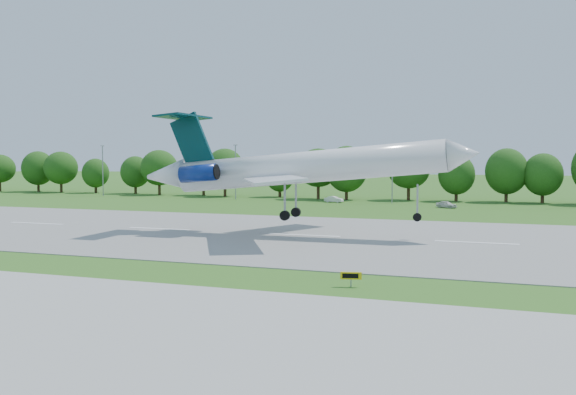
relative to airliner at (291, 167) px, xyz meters
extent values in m
plane|color=#315D18|center=(21.58, -24.89, -8.28)|extent=(600.00, 600.00, 0.00)
cube|color=gray|center=(21.58, 0.11, -8.24)|extent=(400.00, 45.00, 0.08)
cube|color=#ADADA8|center=(21.58, -42.89, -8.24)|extent=(400.00, 23.00, 0.08)
cylinder|color=#382314|center=(-78.42, 67.11, -6.48)|extent=(0.70, 0.70, 3.60)
sphere|color=#1A4010|center=(-78.42, 67.11, -2.08)|extent=(8.40, 8.40, 8.40)
cylinder|color=#382314|center=(-38.42, 67.11, -6.48)|extent=(0.70, 0.70, 3.60)
sphere|color=#1A4010|center=(-38.42, 67.11, -2.08)|extent=(8.40, 8.40, 8.40)
cylinder|color=#382314|center=(1.58, 67.11, -6.48)|extent=(0.70, 0.70, 3.60)
sphere|color=#1A4010|center=(1.58, 67.11, -2.08)|extent=(8.40, 8.40, 8.40)
cylinder|color=gray|center=(-68.42, 57.11, -2.28)|extent=(0.24, 0.24, 12.00)
cube|color=gray|center=(-68.42, 57.11, 3.82)|extent=(0.90, 0.25, 0.18)
cylinder|color=gray|center=(-33.42, 57.11, -2.28)|extent=(0.24, 0.24, 12.00)
cube|color=gray|center=(-33.42, 57.11, 3.82)|extent=(0.90, 0.25, 0.18)
cylinder|color=gray|center=(1.58, 57.11, -2.28)|extent=(0.24, 0.24, 12.00)
cube|color=gray|center=(1.58, 57.11, 3.82)|extent=(0.90, 0.25, 0.18)
cylinder|color=white|center=(2.04, 0.11, 0.01)|extent=(32.77, 5.59, 6.52)
cone|color=white|center=(19.95, 1.11, 1.54)|extent=(3.97, 3.98, 4.06)
cone|color=white|center=(-16.72, -0.93, -1.15)|extent=(5.69, 4.08, 4.21)
cube|color=white|center=(0.52, -7.54, -1.23)|extent=(11.40, 14.93, 0.73)
cube|color=white|center=(-0.32, 7.56, -1.23)|extent=(10.23, 15.04, 0.73)
cube|color=#043135|center=(-13.06, -0.73, 3.21)|extent=(5.92, 0.87, 7.40)
cube|color=#043135|center=(-14.13, -0.79, 6.25)|extent=(4.03, 10.44, 0.53)
cylinder|color=navy|center=(-10.74, -3.41, -0.76)|extent=(4.80, 2.31, 2.43)
cylinder|color=navy|center=(-11.06, 2.20, -0.76)|extent=(4.80, 2.31, 2.43)
cylinder|color=gray|center=(14.98, 0.84, -3.77)|extent=(0.22, 0.22, 3.78)
cylinder|color=black|center=(14.98, 0.84, -5.66)|extent=(0.99, 0.38, 0.97)
cylinder|color=gray|center=(0.02, -2.38, -3.77)|extent=(0.26, 0.26, 3.78)
cylinder|color=black|center=(0.02, -2.38, -5.66)|extent=(1.21, 0.55, 1.19)
cylinder|color=gray|center=(-0.25, 2.37, -3.77)|extent=(0.26, 0.26, 3.78)
cylinder|color=black|center=(-0.25, 2.37, -5.66)|extent=(1.21, 0.55, 1.19)
cube|color=gray|center=(14.39, -27.51, -7.94)|extent=(0.12, 0.12, 0.68)
cube|color=yellow|center=(14.39, -27.51, -7.45)|extent=(1.56, 0.53, 0.54)
cube|color=black|center=(14.42, -27.62, -7.45)|extent=(1.15, 0.29, 0.34)
imported|color=silver|center=(-10.30, 55.65, -7.64)|extent=(4.06, 1.93, 1.29)
imported|color=silver|center=(13.29, 48.76, -7.62)|extent=(4.14, 3.01, 1.31)
camera|label=1|loc=(25.81, -72.84, 1.29)|focal=40.00mm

